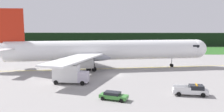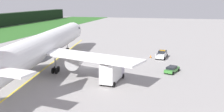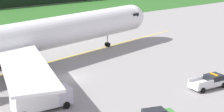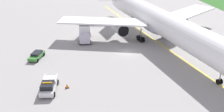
{
  "view_description": "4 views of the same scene",
  "coord_description": "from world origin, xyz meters",
  "px_view_note": "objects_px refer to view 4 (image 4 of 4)",
  "views": [
    {
      "loc": [
        0.83,
        -55.3,
        12.04
      ],
      "look_at": [
        -0.97,
        10.15,
        3.21
      ],
      "focal_mm": 38.67,
      "sensor_mm": 36.0,
      "label": 1
    },
    {
      "loc": [
        -51.81,
        -19.0,
        14.44
      ],
      "look_at": [
        2.27,
        -5.08,
        2.25
      ],
      "focal_mm": 41.25,
      "sensor_mm": 36.0,
      "label": 2
    },
    {
      "loc": [
        -27.03,
        -45.49,
        18.36
      ],
      "look_at": [
        6.72,
        -1.51,
        2.6
      ],
      "focal_mm": 59.39,
      "sensor_mm": 36.0,
      "label": 3
    },
    {
      "loc": [
        50.43,
        -12.01,
        21.46
      ],
      "look_at": [
        7.46,
        -4.49,
        2.65
      ],
      "focal_mm": 43.25,
      "sensor_mm": 36.0,
      "label": 4
    }
  ],
  "objects_px": {
    "staff_car": "(37,55)",
    "apron_cone": "(67,86)",
    "ops_pickup_truck": "(49,86)",
    "airliner": "(161,22)",
    "catering_truck": "(85,32)"
  },
  "relations": [
    {
      "from": "staff_car",
      "to": "apron_cone",
      "type": "distance_m",
      "value": 13.86
    },
    {
      "from": "ops_pickup_truck",
      "to": "apron_cone",
      "type": "distance_m",
      "value": 2.85
    },
    {
      "from": "ops_pickup_truck",
      "to": "apron_cone",
      "type": "bearing_deg",
      "value": 99.68
    },
    {
      "from": "ops_pickup_truck",
      "to": "staff_car",
      "type": "height_order",
      "value": "ops_pickup_truck"
    },
    {
      "from": "ops_pickup_truck",
      "to": "staff_car",
      "type": "relative_size",
      "value": 1.24
    },
    {
      "from": "airliner",
      "to": "apron_cone",
      "type": "relative_size",
      "value": 78.95
    },
    {
      "from": "airliner",
      "to": "ops_pickup_truck",
      "type": "bearing_deg",
      "value": -54.3
    },
    {
      "from": "staff_car",
      "to": "apron_cone",
      "type": "relative_size",
      "value": 6.31
    },
    {
      "from": "staff_car",
      "to": "apron_cone",
      "type": "height_order",
      "value": "staff_car"
    },
    {
      "from": "ops_pickup_truck",
      "to": "catering_truck",
      "type": "distance_m",
      "value": 23.43
    },
    {
      "from": "ops_pickup_truck",
      "to": "catering_truck",
      "type": "bearing_deg",
      "value": 161.65
    },
    {
      "from": "airliner",
      "to": "catering_truck",
      "type": "distance_m",
      "value": 17.39
    },
    {
      "from": "staff_car",
      "to": "apron_cone",
      "type": "xyz_separation_m",
      "value": [
        12.66,
        5.62,
        -0.33
      ]
    },
    {
      "from": "ops_pickup_truck",
      "to": "staff_car",
      "type": "bearing_deg",
      "value": -167.71
    },
    {
      "from": "catering_truck",
      "to": "staff_car",
      "type": "distance_m",
      "value": 13.74
    }
  ]
}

